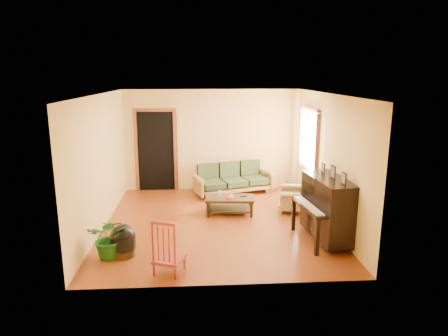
{
  "coord_description": "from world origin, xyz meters",
  "views": [
    {
      "loc": [
        -0.34,
        -7.71,
        2.97
      ],
      "look_at": [
        0.16,
        0.2,
        1.1
      ],
      "focal_mm": 32.0,
      "sensor_mm": 36.0,
      "label": 1
    }
  ],
  "objects": [
    {
      "name": "floor",
      "position": [
        0.0,
        0.0,
        0.0
      ],
      "size": [
        5.0,
        5.0,
        0.0
      ],
      "primitive_type": "plane",
      "color": "#5B230C",
      "rests_on": "ground"
    },
    {
      "name": "potted_plant",
      "position": [
        -1.83,
        -1.49,
        0.36
      ],
      "size": [
        0.67,
        0.59,
        0.71
      ],
      "primitive_type": "imported",
      "rotation": [
        0.0,
        0.0,
        -0.05
      ],
      "color": "#1C621E",
      "rests_on": "floor"
    },
    {
      "name": "glass_jar",
      "position": [
        0.34,
        0.46,
        0.4
      ],
      "size": [
        0.09,
        0.09,
        0.06
      ],
      "primitive_type": "cylinder",
      "rotation": [
        0.0,
        0.0,
        0.08
      ],
      "color": "white",
      "rests_on": "coffee_table"
    },
    {
      "name": "book",
      "position": [
        0.2,
        0.46,
        0.39
      ],
      "size": [
        0.18,
        0.23,
        0.02
      ],
      "primitive_type": "imported",
      "rotation": [
        0.0,
        0.0,
        0.04
      ],
      "color": "maroon",
      "rests_on": "coffee_table"
    },
    {
      "name": "red_chair",
      "position": [
        -0.82,
        -2.06,
        0.44
      ],
      "size": [
        0.54,
        0.56,
        0.88
      ],
      "primitive_type": "cube",
      "rotation": [
        0.0,
        0.0,
        -0.36
      ],
      "color": "maroon",
      "rests_on": "floor"
    },
    {
      "name": "window",
      "position": [
        2.21,
        1.3,
        1.5
      ],
      "size": [
        0.12,
        1.36,
        1.46
      ],
      "primitive_type": "cube",
      "color": "white",
      "rests_on": "right_wall"
    },
    {
      "name": "armchair",
      "position": [
        1.74,
        0.64,
        0.38
      ],
      "size": [
        0.87,
        0.89,
        0.76
      ],
      "primitive_type": "cube",
      "rotation": [
        0.0,
        0.0,
        -0.21
      ],
      "color": "#A4793C",
      "rests_on": "floor"
    },
    {
      "name": "remote",
      "position": [
        0.61,
        0.53,
        0.38
      ],
      "size": [
        0.16,
        0.09,
        0.02
      ],
      "primitive_type": "cube",
      "rotation": [
        0.0,
        0.0,
        0.33
      ],
      "color": "black",
      "rests_on": "coffee_table"
    },
    {
      "name": "doorway",
      "position": [
        -1.45,
        2.48,
        1.02
      ],
      "size": [
        1.08,
        0.16,
        2.05
      ],
      "primitive_type": "cube",
      "color": "black",
      "rests_on": "floor"
    },
    {
      "name": "candle",
      "position": [
        0.1,
        0.67,
        0.43
      ],
      "size": [
        0.07,
        0.07,
        0.11
      ],
      "primitive_type": "cylinder",
      "rotation": [
        0.0,
        0.0,
        -0.18
      ],
      "color": "white",
      "rests_on": "coffee_table"
    },
    {
      "name": "coffee_table",
      "position": [
        0.3,
        0.51,
        0.19
      ],
      "size": [
        1.07,
        0.64,
        0.38
      ],
      "primitive_type": "cube",
      "rotation": [
        0.0,
        0.0,
        -0.07
      ],
      "color": "black",
      "rests_on": "floor"
    },
    {
      "name": "ceramic_crock",
      "position": [
        2.03,
        2.29,
        0.12
      ],
      "size": [
        0.24,
        0.24,
        0.23
      ],
      "primitive_type": "cylinder",
      "rotation": [
        0.0,
        0.0,
        0.36
      ],
      "color": "#2D4C89",
      "rests_on": "floor"
    },
    {
      "name": "piano",
      "position": [
        1.97,
        -1.02,
        0.59
      ],
      "size": [
        0.94,
        1.42,
        1.18
      ],
      "primitive_type": "cube",
      "rotation": [
        0.0,
        0.0,
        0.12
      ],
      "color": "black",
      "rests_on": "floor"
    },
    {
      "name": "sofa",
      "position": [
        0.51,
        2.0,
        0.42
      ],
      "size": [
        2.1,
        1.38,
        0.83
      ],
      "primitive_type": "cube",
      "rotation": [
        0.0,
        0.0,
        0.32
      ],
      "color": "#A4793C",
      "rests_on": "floor"
    },
    {
      "name": "footstool",
      "position": [
        -1.63,
        -1.42,
        0.2
      ],
      "size": [
        0.54,
        0.54,
        0.41
      ],
      "primitive_type": "cylinder",
      "rotation": [
        0.0,
        0.0,
        0.33
      ],
      "color": "black",
      "rests_on": "floor"
    },
    {
      "name": "leaning_frame",
      "position": [
        1.52,
        2.37,
        0.28
      ],
      "size": [
        0.43,
        0.2,
        0.55
      ],
      "primitive_type": "cube",
      "rotation": [
        0.0,
        0.0,
        0.27
      ],
      "color": "gold",
      "rests_on": "floor"
    }
  ]
}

